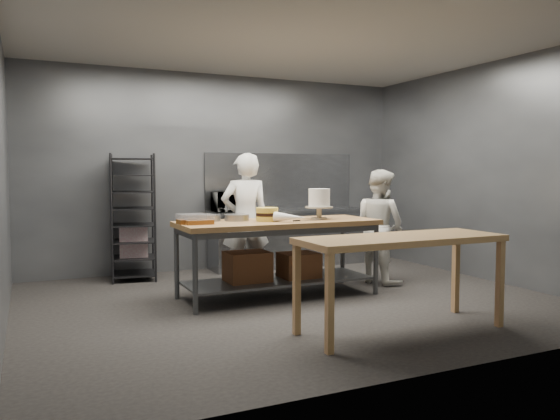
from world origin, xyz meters
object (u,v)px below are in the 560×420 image
at_px(chef_behind, 245,220).
at_px(frosted_cake_stand, 319,200).
at_px(near_counter, 401,245).
at_px(layer_cake, 267,214).
at_px(work_table, 275,250).
at_px(speed_rack, 133,218).
at_px(microwave, 231,202).
at_px(chef_right, 380,226).

height_order(chef_behind, frosted_cake_stand, chef_behind).
distance_m(near_counter, layer_cake, 1.87).
distance_m(work_table, near_counter, 1.86).
relative_size(chef_behind, frosted_cake_stand, 4.64).
bearing_deg(speed_rack, microwave, 3.10).
height_order(near_counter, layer_cake, layer_cake).
xyz_separation_m(chef_right, layer_cake, (-1.75, -0.20, 0.23)).
relative_size(chef_right, layer_cake, 5.86).
xyz_separation_m(frosted_cake_stand, layer_cake, (-0.69, 0.03, -0.16)).
bearing_deg(chef_behind, near_counter, 111.26).
height_order(speed_rack, microwave, speed_rack).
bearing_deg(chef_behind, chef_right, 170.40).
height_order(work_table, frosted_cake_stand, frosted_cake_stand).
xyz_separation_m(speed_rack, frosted_cake_stand, (1.92, -1.86, 0.30)).
bearing_deg(microwave, near_counter, -84.25).
xyz_separation_m(speed_rack, chef_behind, (1.25, -1.07, 0.02)).
distance_m(speed_rack, microwave, 1.49).
distance_m(speed_rack, chef_right, 3.40).
bearing_deg(work_table, microwave, 86.02).
relative_size(work_table, microwave, 4.43).
xyz_separation_m(chef_behind, microwave, (0.22, 1.15, 0.18)).
bearing_deg(chef_behind, layer_cake, 96.68).
height_order(chef_behind, microwave, chef_behind).
distance_m(speed_rack, frosted_cake_stand, 2.69).
height_order(microwave, frosted_cake_stand, frosted_cake_stand).
distance_m(near_counter, speed_rack, 4.04).
bearing_deg(frosted_cake_stand, layer_cake, 177.55).
bearing_deg(chef_right, frosted_cake_stand, 90.29).
bearing_deg(work_table, chef_right, 6.49).
distance_m(chef_right, frosted_cake_stand, 1.16).
relative_size(work_table, chef_behind, 1.38).
relative_size(speed_rack, chef_right, 1.14).
bearing_deg(near_counter, work_table, 105.75).
height_order(speed_rack, frosted_cake_stand, speed_rack).
bearing_deg(microwave, frosted_cake_stand, -77.03).
height_order(work_table, chef_right, chef_right).
distance_m(work_table, speed_rack, 2.27).
distance_m(work_table, chef_behind, 0.80).
bearing_deg(chef_right, microwave, 29.54).
bearing_deg(near_counter, speed_rack, 117.21).
distance_m(speed_rack, layer_cake, 2.21).
distance_m(microwave, frosted_cake_stand, 1.99).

